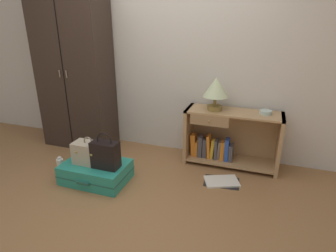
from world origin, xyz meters
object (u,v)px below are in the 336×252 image
Objects in this scene: table_lamp at (216,89)px; bowl at (266,112)px; open_book_on_floor at (222,181)px; handbag at (105,154)px; bookshelf at (227,139)px; bottle at (61,166)px; wardrobe at (75,71)px; train_case at (89,153)px; suitcase_large at (96,172)px.

table_lamp is 0.61m from bowl.
handbag is at bearing -159.10° from open_book_on_floor.
bowl is at bearing 1.63° from bookshelf.
table_lamp is 0.90× the size of open_book_on_floor.
handbag is at bearing -0.89° from bottle.
bowl is (2.40, 0.06, -0.33)m from wardrobe.
train_case is 0.86× the size of handbag.
bottle reaches higher than open_book_on_floor.
suitcase_large is at bearing -152.47° from bowl.
bookshelf is 0.55m from open_book_on_floor.
train_case is at bearing -50.30° from wardrobe.
train_case is (-1.33, -0.87, 0.00)m from bookshelf.
handbag is (-1.12, -0.89, 0.03)m from bookshelf.
table_lamp is 1.96m from bottle.
suitcase_large is 0.45m from bottle.
bowl is 0.34× the size of handbag.
bottle is (0.29, -0.83, -0.92)m from wardrobe.
open_book_on_floor is at bearing -86.89° from bookshelf.
table_lamp is at bearing 114.54° from open_book_on_floor.
open_book_on_floor is at bearing -11.22° from wardrobe.
bookshelf is 8.23× the size of bowl.
bowl reaches higher than handbag.
handbag is 1.79× the size of bottle.
open_book_on_floor is at bearing 17.29° from suitcase_large.
table_lamp is 2.85× the size of bowl.
open_book_on_floor is at bearing 20.90° from handbag.
open_book_on_floor is at bearing 13.75° from bottle.
bookshelf is 1.95m from bottle.
bowl is at bearing 27.01° from train_case.
train_case is (-1.72, -0.88, -0.37)m from bowl.
bookshelf is at bearing 1.40° from wardrobe.
table_lamp is 1.61m from suitcase_large.
handbag is at bearing -43.40° from wardrobe.
handbag is at bearing -11.60° from suitcase_large.
bowl reaches higher than bottle.
bottle is at bearing -166.25° from open_book_on_floor.
bottle is (-0.60, 0.01, -0.25)m from handbag.
train_case is (-0.05, -0.01, 0.22)m from suitcase_large.
bottle is (-0.45, -0.02, -0.00)m from suitcase_large.
table_lamp reaches higher than train_case.
suitcase_large is at bearing 8.90° from train_case.
train_case is at bearing 2.09° from bottle.
bottle is at bearing -177.91° from train_case.
bookshelf is at bearing 33.05° from train_case.
table_lamp is at bearing -175.97° from bowl.
suitcase_large is at bearing -146.12° from bookshelf.
wardrobe reaches higher than suitcase_large.
bookshelf is at bearing 33.88° from suitcase_large.
bowl is at bearing 30.82° from handbag.
train_case is 1.46m from open_book_on_floor.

